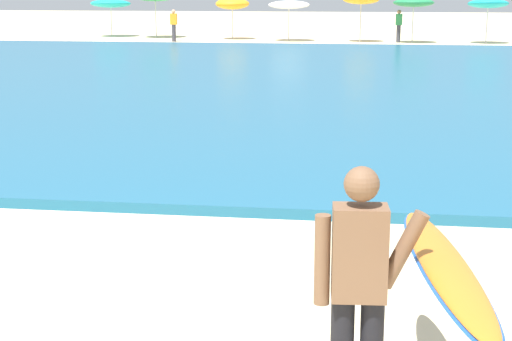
% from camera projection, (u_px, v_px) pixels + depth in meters
% --- Properties ---
extents(sea, '(120.00, 28.00, 0.14)m').
position_uv_depth(sea, '(251.00, 80.00, 23.67)').
color(sea, '#1E6084').
rests_on(sea, ground).
extents(surfer_with_board, '(1.06, 2.96, 1.73)m').
position_uv_depth(surfer_with_board, '(402.00, 276.00, 5.02)').
color(surfer_with_board, black).
rests_on(surfer_with_board, ground).
extents(beach_umbrella_0, '(2.17, 2.19, 2.05)m').
position_uv_depth(beach_umbrella_0, '(111.00, 4.00, 43.78)').
color(beach_umbrella_0, beige).
rests_on(beach_umbrella_0, ground).
extents(beach_umbrella_2, '(1.75, 1.76, 2.12)m').
position_uv_depth(beach_umbrella_2, '(232.00, 4.00, 41.68)').
color(beach_umbrella_2, beige).
rests_on(beach_umbrella_2, ground).
extents(beach_umbrella_3, '(2.06, 2.08, 2.06)m').
position_uv_depth(beach_umbrella_3, '(289.00, 5.00, 40.35)').
color(beach_umbrella_3, beige).
rests_on(beach_umbrella_3, ground).
extents(beach_umbrella_4, '(1.79, 1.82, 2.37)m').
position_uv_depth(beach_umbrella_4, '(361.00, 0.00, 39.66)').
color(beach_umbrella_4, beige).
rests_on(beach_umbrella_4, ground).
extents(beach_umbrella_5, '(1.98, 1.99, 2.17)m').
position_uv_depth(beach_umbrella_5, '(414.00, 3.00, 39.03)').
color(beach_umbrella_5, beige).
rests_on(beach_umbrella_5, ground).
extents(beach_umbrella_6, '(1.92, 1.95, 2.19)m').
position_uv_depth(beach_umbrella_6, '(488.00, 4.00, 38.61)').
color(beach_umbrella_6, beige).
rests_on(beach_umbrella_6, ground).
extents(beachgoer_near_row_left, '(0.32, 0.20, 1.58)m').
position_uv_depth(beachgoer_near_row_left, '(174.00, 24.00, 40.17)').
color(beachgoer_near_row_left, '#383842').
rests_on(beachgoer_near_row_left, ground).
extents(beachgoer_near_row_mid, '(0.32, 0.20, 1.58)m').
position_uv_depth(beachgoer_near_row_mid, '(399.00, 25.00, 39.59)').
color(beachgoer_near_row_mid, '#383842').
rests_on(beachgoer_near_row_mid, ground).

